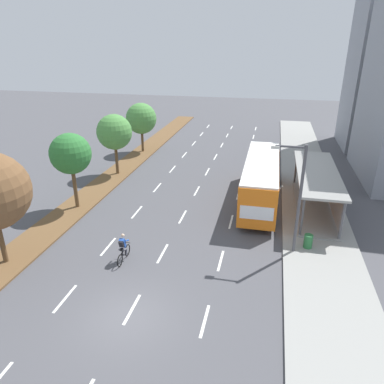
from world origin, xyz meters
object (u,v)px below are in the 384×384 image
(bus, at_px, (261,177))
(median_tree_third, at_px, (114,132))
(streetlight, at_px, (297,193))
(trash_bin, at_px, (308,241))
(bus_shelter, at_px, (320,186))
(median_tree_fourth, at_px, (141,119))
(median_tree_second, at_px, (70,154))
(cyclist, at_px, (123,249))

(bus, distance_m, median_tree_third, 13.96)
(streetlight, distance_m, trash_bin, 3.52)
(bus_shelter, height_order, median_tree_fourth, median_tree_fourth)
(bus_shelter, distance_m, median_tree_fourth, 21.32)
(bus_shelter, distance_m, bus, 4.32)
(bus_shelter, bearing_deg, median_tree_second, -168.14)
(bus, bearing_deg, median_tree_second, -162.35)
(streetlight, bearing_deg, trash_bin, 28.73)
(median_tree_second, bearing_deg, streetlight, -10.51)
(cyclist, bearing_deg, trash_bin, 18.94)
(median_tree_second, bearing_deg, bus, 17.65)
(cyclist, distance_m, streetlight, 10.31)
(streetlight, bearing_deg, bus_shelter, 72.28)
(bus_shelter, xyz_separation_m, median_tree_third, (-17.69, 3.85, 2.20))
(cyclist, height_order, median_tree_third, median_tree_third)
(median_tree_fourth, bearing_deg, bus, -38.56)
(median_tree_fourth, bearing_deg, bus_shelter, -32.52)
(bus, distance_m, streetlight, 7.69)
(median_tree_third, xyz_separation_m, trash_bin, (16.62, -9.89, -3.49))
(bus_shelter, relative_size, median_tree_third, 1.84)
(median_tree_second, height_order, median_tree_fourth, median_tree_second)
(median_tree_second, distance_m, median_tree_third, 7.57)
(bus, height_order, streetlight, streetlight)
(bus_shelter, xyz_separation_m, cyclist, (-11.47, -9.60, -1.08))
(bus, bearing_deg, cyclist, -125.32)
(median_tree_fourth, distance_m, streetlight, 23.96)
(bus_shelter, xyz_separation_m, bus, (-4.28, 0.55, 0.20))
(median_tree_third, bearing_deg, median_tree_fourth, 91.59)
(bus, relative_size, trash_bin, 13.28)
(median_tree_third, bearing_deg, trash_bin, -30.75)
(bus_shelter, bearing_deg, bus, 172.65)
(median_tree_third, xyz_separation_m, streetlight, (15.58, -10.45, -0.18))
(bus, bearing_deg, median_tree_third, 166.18)
(streetlight, relative_size, trash_bin, 7.65)
(median_tree_fourth, xyz_separation_m, streetlight, (15.80, -18.02, 0.07))
(trash_bin, bearing_deg, median_tree_fourth, 133.96)
(cyclist, bearing_deg, median_tree_fourth, 107.02)
(bus_shelter, height_order, median_tree_second, median_tree_second)
(median_tree_second, height_order, median_tree_third, median_tree_second)
(cyclist, xyz_separation_m, median_tree_fourth, (-6.43, 21.02, 3.03))
(bus, distance_m, cyclist, 12.51)
(median_tree_fourth, bearing_deg, trash_bin, -46.04)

